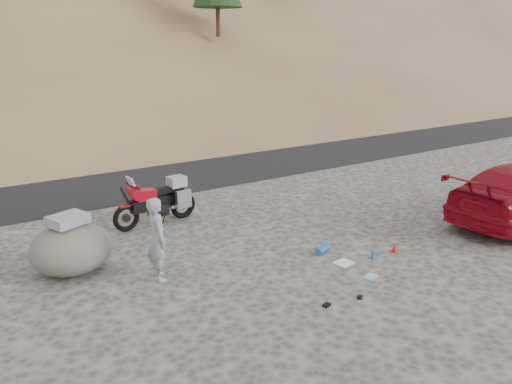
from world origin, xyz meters
The scene contains 12 objects.
ground centered at (0.00, 0.00, 0.00)m, with size 140.00×140.00×0.00m, color #3F3D3A.
road centered at (0.00, 9.00, 0.00)m, with size 120.00×7.00×0.05m, color black.
motorcycle centered at (-0.47, 3.40, 0.63)m, with size 2.46×0.86×1.46m.
man centered at (-1.81, 0.28, 0.00)m, with size 0.64×0.42×1.77m, color gray.
boulder centered at (-3.24, 1.54, 0.57)m, with size 1.90×1.69×1.29m.
gear_white_cloth centered at (1.92, -1.29, 0.01)m, with size 0.40×0.36×0.01m, color white.
gear_blue_mat centered at (1.91, -0.59, 0.08)m, with size 0.17×0.17×0.42m, color #1B56A4.
gear_bottle centered at (2.64, -1.48, 0.09)m, with size 0.07×0.07×0.19m, color #1B56A4.
gear_funnel centered at (3.35, -1.49, 0.10)m, with size 0.16×0.16×0.21m, color red.
gear_glove_a centered at (0.33, -2.52, 0.02)m, with size 0.15×0.11×0.04m, color black.
gear_glove_b centered at (1.06, -2.65, 0.02)m, with size 0.12×0.09×0.04m, color black.
gear_blue_cloth centered at (1.91, -2.12, 0.01)m, with size 0.32×0.23×0.01m, color #88AED2.
Camera 1 is at (-5.36, -8.73, 4.71)m, focal length 35.00 mm.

